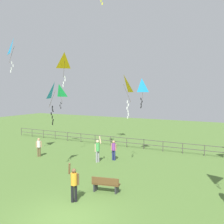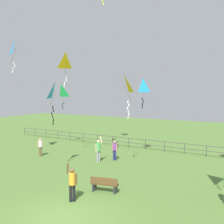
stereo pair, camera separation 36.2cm
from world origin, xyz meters
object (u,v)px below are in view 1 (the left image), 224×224
person_4 (39,146)px  kite_0 (14,47)px  person_0 (114,149)px  kite_8 (124,86)px  kite_2 (142,87)px  kite_7 (64,62)px  park_bench (106,184)px  person_3 (98,149)px  person_5 (74,182)px  kite_6 (59,91)px  kite_5 (55,92)px

person_4 → kite_0: bearing=-115.4°
person_0 → kite_8: size_ratio=0.51×
kite_2 → kite_7: (-4.84, -3.87, 1.85)m
park_bench → kite_0: bearing=165.6°
person_3 → kite_2: (2.29, 3.21, 4.81)m
person_4 → kite_2: bearing=28.4°
person_5 → kite_8: bearing=93.4°
person_0 → person_5: size_ratio=0.80×
kite_6 → kite_2: bearing=1.9°
person_4 → person_5: bearing=-36.2°
person_3 → kite_7: bearing=-165.6°
person_4 → kite_6: (-0.93, 3.78, 4.56)m
kite_0 → kite_8: size_ratio=0.86×
kite_7 → person_5: bearing=-48.7°
person_4 → kite_2: (7.51, 4.06, 4.94)m
kite_0 → kite_6: size_ratio=1.12×
park_bench → person_5: person_5 is taller
park_bench → kite_2: size_ratio=0.64×
person_3 → kite_8: (2.33, -0.27, 4.79)m
person_5 → kite_2: (-0.42, 9.86, 4.84)m
kite_8 → kite_0: bearing=-165.3°
person_0 → kite_0: (-6.81, -3.53, 7.91)m
person_0 → kite_5: (-2.09, -4.39, 4.46)m
person_4 → kite_0: size_ratio=0.58×
person_3 → kite_0: 10.13m
kite_8 → kite_5: bearing=-139.7°
kite_2 → kite_6: 8.45m
person_3 → person_4: 5.29m
person_0 → kite_8: kite_8 is taller
person_3 → kite_6: bearing=154.5°
person_4 → kite_5: 6.46m
person_0 → kite_8: bearing=-41.8°
kite_8 → kite_6: bearing=159.3°
person_5 → kite_2: bearing=92.4°
kite_2 → kite_5: (-3.55, -6.53, -0.47)m
person_3 → kite_5: (-1.26, -3.32, 4.35)m
kite_0 → person_5: bearing=-25.7°
kite_5 → person_3: bearing=69.2°
person_3 → kite_6: 8.13m
person_0 → person_4: size_ratio=1.01×
park_bench → kite_7: (-6.04, 4.23, 7.22)m
park_bench → person_4: bearing=155.2°
person_0 → person_5: 7.94m
person_5 → kite_0: bearing=154.3°
kite_2 → park_bench: bearing=-81.5°
person_0 → kite_2: size_ratio=0.64×
kite_0 → kite_7: (3.43, 1.80, -1.14)m
kite_0 → kite_6: 6.36m
kite_2 → kite_5: 7.45m
person_0 → kite_8: 5.30m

